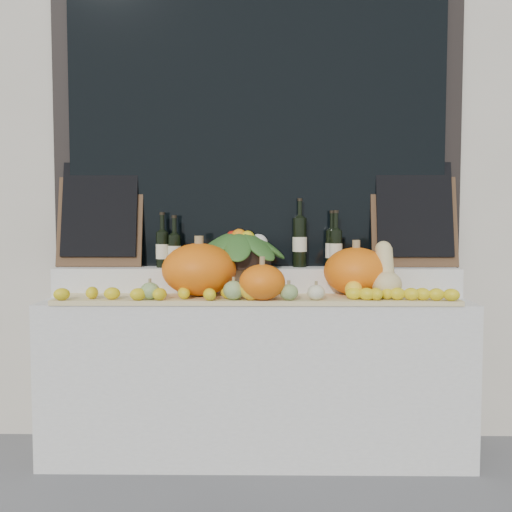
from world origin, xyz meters
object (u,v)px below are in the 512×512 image
at_px(pumpkin_left, 199,269).
at_px(pumpkin_right, 356,271).
at_px(produce_bowl, 239,249).
at_px(butternut_squash, 386,275).
at_px(wine_bottle_tall, 300,242).

xyz_separation_m(pumpkin_left, pumpkin_right, (0.85, 0.04, -0.01)).
bearing_deg(produce_bowl, pumpkin_left, -134.79).
bearing_deg(produce_bowl, butternut_squash, -18.80).
height_order(butternut_squash, produce_bowl, produce_bowl).
height_order(pumpkin_left, produce_bowl, produce_bowl).
xyz_separation_m(butternut_squash, wine_bottle_tall, (-0.43, 0.31, 0.16)).
distance_m(pumpkin_left, pumpkin_right, 0.85).
bearing_deg(wine_bottle_tall, pumpkin_right, -36.93).
distance_m(butternut_squash, wine_bottle_tall, 0.56).
bearing_deg(wine_bottle_tall, butternut_squash, -35.95).
distance_m(pumpkin_right, produce_bowl, 0.68).
bearing_deg(produce_bowl, pumpkin_right, -14.99).
relative_size(pumpkin_left, butternut_squash, 1.36).
xyz_separation_m(pumpkin_right, wine_bottle_tall, (-0.29, 0.22, 0.15)).
distance_m(butternut_squash, produce_bowl, 0.84).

